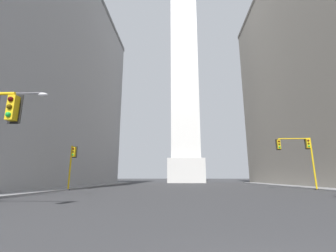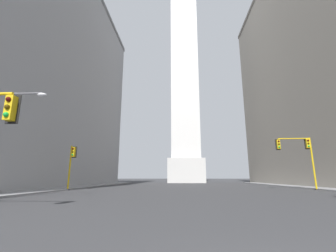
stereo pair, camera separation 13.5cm
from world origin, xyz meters
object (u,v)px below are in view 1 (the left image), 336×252
Objects in this scene: traffic_light_mid_right at (300,150)px; traffic_light_mid_left at (72,160)px; obelisk at (184,68)px; street_lamp at (3,129)px.

traffic_light_mid_right reaches higher than traffic_light_mid_left.
obelisk is 9.47× the size of street_lamp.
traffic_light_mid_right is 26.55m from traffic_light_mid_left.
traffic_light_mid_left is (-13.91, -35.20, -29.23)m from obelisk.
street_lamp reaches higher than traffic_light_mid_right.
street_lamp reaches higher than traffic_light_mid_left.
traffic_light_mid_right is 29.06m from street_lamp.
obelisk is at bearing 68.44° from traffic_light_mid_left.
traffic_light_mid_left is at bearing 92.81° from street_lamp.
traffic_light_mid_right is at bearing -69.33° from obelisk.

